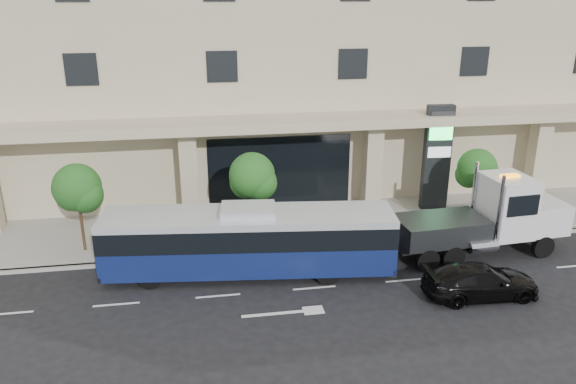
# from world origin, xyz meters

# --- Properties ---
(ground) EXTENTS (120.00, 120.00, 0.00)m
(ground) POSITION_xyz_m (0.00, 0.00, 0.00)
(ground) COLOR black
(ground) RESTS_ON ground
(sidewalk) EXTENTS (120.00, 6.00, 0.15)m
(sidewalk) POSITION_xyz_m (0.00, 5.00, 0.07)
(sidewalk) COLOR gray
(sidewalk) RESTS_ON ground
(curb) EXTENTS (120.00, 0.30, 0.15)m
(curb) POSITION_xyz_m (0.00, 2.00, 0.07)
(curb) COLOR gray
(curb) RESTS_ON ground
(convention_center) EXTENTS (60.00, 17.60, 20.00)m
(convention_center) POSITION_xyz_m (-0.00, 15.42, 9.97)
(convention_center) COLOR #B8AC8A
(convention_center) RESTS_ON ground
(tree_left) EXTENTS (2.27, 2.20, 4.22)m
(tree_left) POSITION_xyz_m (-9.97, 3.59, 3.11)
(tree_left) COLOR #422B19
(tree_left) RESTS_ON sidewalk
(tree_mid) EXTENTS (2.28, 2.20, 4.38)m
(tree_mid) POSITION_xyz_m (-1.97, 3.59, 3.26)
(tree_mid) COLOR #422B19
(tree_mid) RESTS_ON sidewalk
(tree_right) EXTENTS (2.10, 2.00, 4.04)m
(tree_right) POSITION_xyz_m (9.53, 3.59, 3.04)
(tree_right) COLOR #422B19
(tree_right) RESTS_ON sidewalk
(city_bus) EXTENTS (12.62, 4.00, 3.14)m
(city_bus) POSITION_xyz_m (-2.54, 0.24, 1.60)
(city_bus) COLOR black
(city_bus) RESTS_ON ground
(tow_truck) EXTENTS (9.27, 2.82, 4.20)m
(tow_truck) POSITION_xyz_m (8.63, 0.44, 1.73)
(tow_truck) COLOR #2D3033
(tow_truck) RESTS_ON ground
(black_sedan) EXTENTS (4.71, 2.01, 1.36)m
(black_sedan) POSITION_xyz_m (6.47, -3.23, 0.68)
(black_sedan) COLOR black
(black_sedan) RESTS_ON ground
(signage_pylon) EXTENTS (1.49, 0.64, 5.84)m
(signage_pylon) POSITION_xyz_m (8.43, 6.12, 3.12)
(signage_pylon) COLOR black
(signage_pylon) RESTS_ON sidewalk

